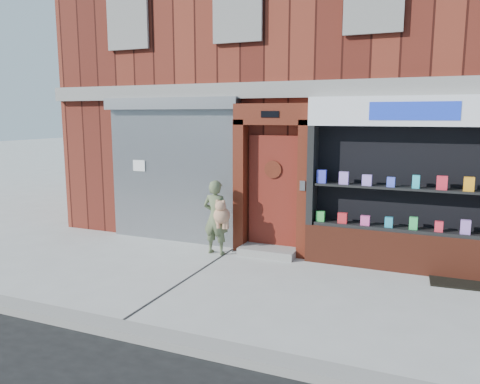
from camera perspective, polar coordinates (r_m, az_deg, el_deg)
The scene contains 8 objects.
ground at distance 7.41m, azimuth 4.58°, elevation -11.89°, with size 80.00×80.00×0.00m, color #9E9E99.
curb at distance 5.57m, azimuth -2.80°, elevation -18.75°, with size 60.00×0.30×0.12m, color gray.
building at distance 12.81m, azimuth 13.59°, elevation 15.00°, with size 12.00×8.16×8.00m.
shutter_bay at distance 9.98m, azimuth -8.29°, elevation 3.71°, with size 3.10×0.30×3.04m.
red_door_bay at distance 9.00m, azimuth 3.90°, elevation 1.51°, with size 1.52×0.58×2.90m.
pharmacy_bay at distance 8.49m, azimuth 19.91°, elevation -0.08°, with size 3.50×0.41×3.00m.
woman at distance 9.05m, azimuth -2.87°, elevation -3.03°, with size 0.60×0.43×1.46m.
doormat at distance 8.56m, azimuth 25.86°, elevation -9.77°, with size 1.12×0.78×0.03m, color black.
Camera 1 is at (2.14, -6.57, 2.68)m, focal length 35.00 mm.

